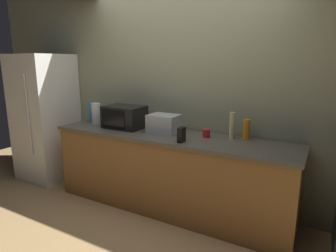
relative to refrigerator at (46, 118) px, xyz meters
name	(u,v)px	position (x,y,z in m)	size (l,w,h in m)	color
ground_plane	(150,224)	(2.05, -0.40, -0.90)	(8.00, 8.00, 0.00)	tan
back_wall	(185,91)	(2.05, 0.41, 0.45)	(6.40, 0.10, 2.70)	gray
counter_run	(168,172)	(2.05, 0.00, -0.45)	(2.84, 0.64, 0.90)	brown
refrigerator	(46,118)	(0.00, 0.00, 0.00)	(0.72, 0.73, 1.80)	white
microwave	(124,117)	(1.41, 0.05, 0.13)	(0.48, 0.35, 0.27)	black
toaster_oven	(164,124)	(1.96, 0.06, 0.10)	(0.34, 0.26, 0.21)	#B7BABF
paper_towel_roll	(96,114)	(0.94, 0.05, 0.13)	(0.12, 0.12, 0.27)	white
cordless_phone	(181,135)	(2.31, -0.19, 0.07)	(0.05, 0.11, 0.15)	black
bottle_dish_soap	(247,129)	(2.86, 0.24, 0.11)	(0.07, 0.07, 0.21)	orange
bottle_vinegar	(232,126)	(2.72, 0.19, 0.14)	(0.06, 0.06, 0.28)	beige
bottle_spray_cleaner	(92,112)	(0.77, 0.15, 0.13)	(0.07, 0.07, 0.26)	#338CE5
mug_red	(206,133)	(2.46, 0.11, 0.04)	(0.08, 0.08, 0.09)	red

